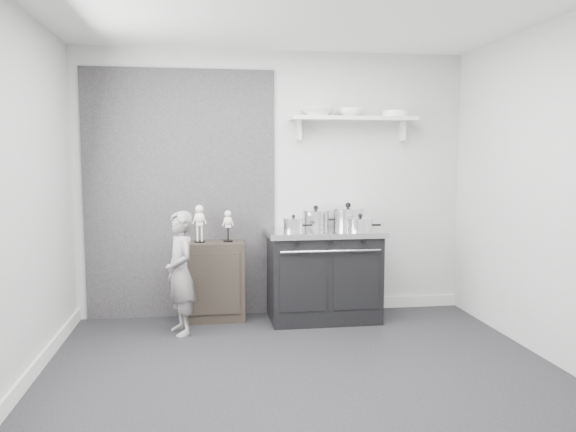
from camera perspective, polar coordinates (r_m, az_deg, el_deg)
The scene contains 15 objects.
ground at distance 4.33m, azimuth 1.66°, elevation -16.07°, with size 4.00×4.00×0.00m, color black.
room_shell at distance 4.15m, azimuth 0.15°, elevation 6.16°, with size 4.02×3.62×2.71m.
wall_shelf at distance 5.84m, azimuth 6.66°, elevation 9.70°, with size 1.30×0.26×0.24m.
stove at distance 5.67m, azimuth 3.59°, elevation -5.90°, with size 1.13×0.71×0.91m.
side_cabinet at distance 5.70m, azimuth -7.57°, elevation -6.55°, with size 0.61×0.35×0.79m, color black.
child at distance 5.26m, azimuth -10.87°, elevation -5.71°, with size 0.42×0.27×1.14m, color slate.
pot_front_left at distance 5.44m, azimuth 0.57°, elevation -0.87°, with size 0.28×0.20×0.16m.
pot_back_left at distance 5.70m, azimuth 2.84°, elevation -0.30°, with size 0.37×0.28×0.23m.
pot_back_right at distance 5.77m, azimuth 6.11°, elevation -0.16°, with size 0.41×0.32×0.26m.
pot_front_right at distance 5.50m, azimuth 7.34°, elevation -0.85°, with size 0.33×0.25×0.17m.
skeleton_full at distance 5.60m, azimuth -8.99°, elevation -0.49°, with size 0.12×0.08×0.43m, color silver, non-canonical shape.
skeleton_torso at distance 5.60m, azimuth -6.12°, elevation -0.79°, with size 0.10×0.06×0.36m, color silver, non-canonical shape.
bowl_large at distance 5.75m, azimuth 2.98°, elevation 10.51°, with size 0.32×0.32×0.08m, color white.
bowl_small at distance 5.83m, azimuth 6.38°, elevation 10.42°, with size 0.26×0.26×0.08m, color white.
plate_stack at distance 5.97m, azimuth 10.87°, elevation 10.15°, with size 0.28×0.28×0.06m, color white.
Camera 1 is at (-0.70, -3.95, 1.63)m, focal length 35.00 mm.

